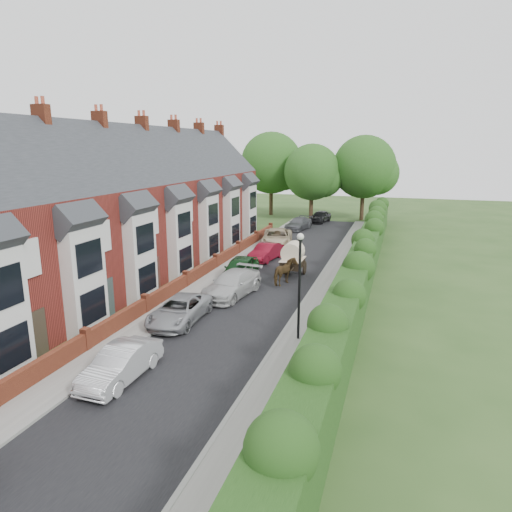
# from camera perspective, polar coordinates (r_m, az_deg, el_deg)

# --- Properties ---
(ground) EXTENTS (140.00, 140.00, 0.00)m
(ground) POSITION_cam_1_polar(r_m,az_deg,el_deg) (19.52, -7.48, -13.77)
(ground) COLOR #2D4C1E
(ground) RESTS_ON ground
(road) EXTENTS (6.00, 58.00, 0.02)m
(road) POSITION_cam_1_polar(r_m,az_deg,el_deg) (29.22, 0.77, -4.22)
(road) COLOR black
(road) RESTS_ON ground
(pavement_hedge_side) EXTENTS (2.20, 58.00, 0.12)m
(pavement_hedge_side) POSITION_cam_1_polar(r_m,az_deg,el_deg) (28.34, 8.76, -4.85)
(pavement_hedge_side) COLOR gray
(pavement_hedge_side) RESTS_ON ground
(pavement_house_side) EXTENTS (1.70, 58.00, 0.12)m
(pavement_house_side) POSITION_cam_1_polar(r_m,az_deg,el_deg) (30.49, -6.18, -3.44)
(pavement_house_side) COLOR gray
(pavement_house_side) RESTS_ON ground
(kerb_hedge_side) EXTENTS (0.18, 58.00, 0.13)m
(kerb_hedge_side) POSITION_cam_1_polar(r_m,az_deg,el_deg) (28.51, 6.67, -4.66)
(kerb_hedge_side) COLOR gray
(kerb_hedge_side) RESTS_ON ground
(kerb_house_side) EXTENTS (0.18, 58.00, 0.13)m
(kerb_house_side) POSITION_cam_1_polar(r_m,az_deg,el_deg) (30.18, -4.78, -3.57)
(kerb_house_side) COLOR gray
(kerb_house_side) RESTS_ON ground
(hedge) EXTENTS (2.10, 58.00, 2.85)m
(hedge) POSITION_cam_1_polar(r_m,az_deg,el_deg) (27.70, 12.55, -2.12)
(hedge) COLOR #193912
(hedge) RESTS_ON ground
(terrace_row) EXTENTS (9.05, 40.50, 11.50)m
(terrace_row) POSITION_cam_1_polar(r_m,az_deg,el_deg) (31.87, -17.96, 4.85)
(terrace_row) COLOR maroon
(terrace_row) RESTS_ON ground
(garden_wall_row) EXTENTS (0.35, 40.35, 1.10)m
(garden_wall_row) POSITION_cam_1_polar(r_m,az_deg,el_deg) (29.92, -8.72, -3.05)
(garden_wall_row) COLOR maroon
(garden_wall_row) RESTS_ON ground
(lamppost) EXTENTS (0.32, 0.32, 5.16)m
(lamppost) POSITION_cam_1_polar(r_m,az_deg,el_deg) (20.84, 5.47, -2.18)
(lamppost) COLOR black
(lamppost) RESTS_ON ground
(tree_far_left) EXTENTS (7.14, 6.80, 9.29)m
(tree_far_left) POSITION_cam_1_polar(r_m,az_deg,el_deg) (56.73, 7.38, 10.18)
(tree_far_left) COLOR #332316
(tree_far_left) RESTS_ON ground
(tree_far_right) EXTENTS (7.98, 7.60, 10.31)m
(tree_far_right) POSITION_cam_1_polar(r_m,az_deg,el_deg) (57.92, 13.75, 10.57)
(tree_far_right) COLOR #332316
(tree_far_right) RESTS_ON ground
(tree_far_back) EXTENTS (8.40, 8.00, 10.82)m
(tree_far_back) POSITION_cam_1_polar(r_m,az_deg,el_deg) (60.93, 2.32, 11.35)
(tree_far_back) COLOR #332316
(tree_far_back) RESTS_ON ground
(car_silver_a) EXTENTS (1.51, 4.13, 1.35)m
(car_silver_a) POSITION_cam_1_polar(r_m,az_deg,el_deg) (18.99, -16.54, -12.78)
(car_silver_a) COLOR silver
(car_silver_a) RESTS_ON ground
(car_silver_b) EXTENTS (2.31, 4.73, 1.30)m
(car_silver_b) POSITION_cam_1_polar(r_m,az_deg,el_deg) (24.14, -9.56, -6.70)
(car_silver_b) COLOR #93959A
(car_silver_b) RESTS_ON ground
(car_white) EXTENTS (2.80, 5.37, 1.49)m
(car_white) POSITION_cam_1_polar(r_m,az_deg,el_deg) (27.91, -3.00, -3.52)
(car_white) COLOR #BBBBBB
(car_white) RESTS_ON ground
(car_green) EXTENTS (2.21, 4.83, 1.60)m
(car_green) POSITION_cam_1_polar(r_m,az_deg,el_deg) (31.07, -2.01, -1.62)
(car_green) COLOR #103715
(car_green) RESTS_ON ground
(car_red) EXTENTS (2.06, 4.29, 1.36)m
(car_red) POSITION_cam_1_polar(r_m,az_deg,el_deg) (36.57, 1.27, 0.50)
(car_red) COLOR maroon
(car_red) RESTS_ON ground
(car_beige) EXTENTS (3.77, 6.19, 1.60)m
(car_beige) POSITION_cam_1_polar(r_m,az_deg,el_deg) (41.62, 2.62, 2.27)
(car_beige) COLOR #C7B18F
(car_beige) RESTS_ON ground
(car_grey) EXTENTS (2.66, 4.80, 1.32)m
(car_grey) POSITION_cam_1_polar(r_m,az_deg,el_deg) (50.44, 5.35, 4.04)
(car_grey) COLOR #515358
(car_grey) RESTS_ON ground
(car_black) EXTENTS (2.41, 4.39, 1.41)m
(car_black) POSITION_cam_1_polar(r_m,az_deg,el_deg) (55.61, 8.02, 4.90)
(car_black) COLOR black
(car_black) RESTS_ON ground
(horse) EXTENTS (1.43, 2.21, 1.72)m
(horse) POSITION_cam_1_polar(r_m,az_deg,el_deg) (30.08, 3.65, -2.03)
(horse) COLOR #463219
(horse) RESTS_ON ground
(horse_cart) EXTENTS (1.54, 3.40, 2.46)m
(horse_cart) POSITION_cam_1_polar(r_m,az_deg,el_deg) (32.02, 4.63, -0.09)
(horse_cart) COLOR black
(horse_cart) RESTS_ON ground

